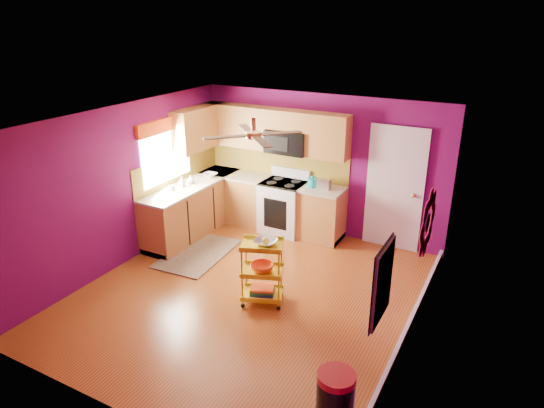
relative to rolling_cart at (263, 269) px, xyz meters
The scene contains 18 objects.
ground 0.59m from the rolling_cart, 164.38° to the left, with size 5.00×5.00×0.00m, color brown.
room_envelope 1.15m from the rolling_cart, 162.78° to the left, with size 4.54×5.04×2.52m.
lower_cabinets 2.49m from the rolling_cart, 130.56° to the left, with size 2.81×2.31×0.94m.
electric_range 2.40m from the rolling_cart, 110.13° to the left, with size 0.76×0.66×1.13m.
upper_cabinetry 3.00m from the rolling_cart, 123.99° to the left, with size 2.80×2.30×1.26m.
left_window 3.00m from the rolling_cart, 155.67° to the left, with size 0.08×1.35×1.08m.
panel_door 2.81m from the rolling_cart, 67.06° to the left, with size 0.95×0.11×2.15m.
right_wall_art 2.18m from the rolling_cart, ahead, with size 0.04×2.74×1.04m.
ceiling_fan 1.82m from the rolling_cart, 134.74° to the left, with size 1.01×1.01×0.26m.
shag_rug 1.87m from the rolling_cart, 156.17° to the left, with size 0.89×1.46×0.02m, color black.
rolling_cart is the anchor object (origin of this frame).
trash_can 2.37m from the rolling_cart, 44.06° to the right, with size 0.41×0.42×0.69m.
teal_kettle 2.35m from the rolling_cart, 96.98° to the left, with size 0.18×0.18×0.21m.
toaster 2.33m from the rolling_cart, 91.62° to the left, with size 0.22×0.15×0.18m, color beige.
soap_bottle_a 2.63m from the rolling_cart, 151.87° to the left, with size 0.08×0.08×0.17m, color #EA3F72.
soap_bottle_b 2.70m from the rolling_cart, 147.70° to the left, with size 0.12×0.12×0.16m, color white.
counter_dish 2.92m from the rolling_cart, 138.86° to the left, with size 0.25×0.25×0.06m, color white.
counter_cup 2.56m from the rolling_cart, 157.10° to the left, with size 0.11×0.11×0.09m, color white.
Camera 1 is at (3.11, -5.10, 3.76)m, focal length 32.00 mm.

